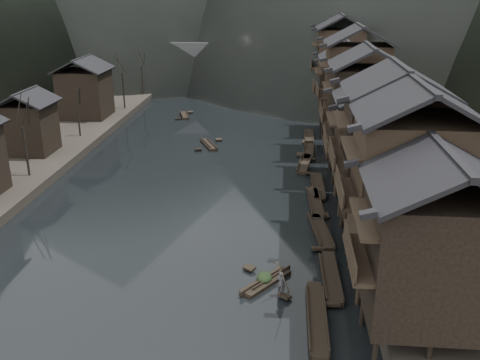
# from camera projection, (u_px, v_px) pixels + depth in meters

# --- Properties ---
(water) EXTENTS (300.00, 300.00, 0.00)m
(water) POSITION_uv_depth(u_px,v_px,m) (157.00, 268.00, 39.44)
(water) COLOR black
(water) RESTS_ON ground
(right_bank) EXTENTS (40.00, 200.00, 1.80)m
(right_bank) POSITION_uv_depth(u_px,v_px,m) (474.00, 128.00, 73.60)
(right_bank) COLOR #2D2823
(right_bank) RESTS_ON ground
(stilt_houses) EXTENTS (9.00, 67.60, 15.51)m
(stilt_houses) POSITION_uv_depth(u_px,v_px,m) (368.00, 100.00, 53.51)
(stilt_houses) COLOR black
(stilt_houses) RESTS_ON ground
(left_houses) EXTENTS (8.10, 53.20, 8.73)m
(left_houses) POSITION_uv_depth(u_px,v_px,m) (12.00, 121.00, 57.93)
(left_houses) COLOR black
(left_houses) RESTS_ON left_bank
(bare_trees) EXTENTS (3.97, 73.20, 7.94)m
(bare_trees) POSITION_uv_depth(u_px,v_px,m) (67.00, 101.00, 63.93)
(bare_trees) COLOR black
(bare_trees) RESTS_ON left_bank
(moored_sampans) EXTENTS (2.90, 49.43, 0.47)m
(moored_sampans) POSITION_uv_depth(u_px,v_px,m) (314.00, 195.00, 52.54)
(moored_sampans) COLOR black
(moored_sampans) RESTS_ON water
(midriver_boats) EXTENTS (8.75, 20.82, 0.44)m
(midriver_boats) POSITION_uv_depth(u_px,v_px,m) (196.00, 129.00, 75.97)
(midriver_boats) COLOR black
(midriver_boats) RESTS_ON water
(stone_bridge) EXTENTS (40.00, 6.00, 9.00)m
(stone_bridge) POSITION_uv_depth(u_px,v_px,m) (241.00, 62.00, 104.88)
(stone_bridge) COLOR #4C4C4F
(stone_bridge) RESTS_ON ground
(hero_sampan) EXTENTS (3.63, 4.48, 0.43)m
(hero_sampan) POSITION_uv_depth(u_px,v_px,m) (266.00, 282.00, 37.33)
(hero_sampan) COLOR black
(hero_sampan) RESTS_ON water
(cargo_heap) EXTENTS (1.09, 1.43, 0.65)m
(cargo_heap) POSITION_uv_depth(u_px,v_px,m) (264.00, 273.00, 37.32)
(cargo_heap) COLOR black
(cargo_heap) RESTS_ON hero_sampan
(boatman) EXTENTS (0.67, 0.52, 1.62)m
(boatman) POSITION_uv_depth(u_px,v_px,m) (281.00, 280.00, 35.59)
(boatman) COLOR #4D4D4F
(boatman) RESTS_ON hero_sampan
(bamboo_pole) EXTENTS (1.05, 1.90, 3.52)m
(bamboo_pole) POSITION_uv_depth(u_px,v_px,m) (285.00, 245.00, 34.67)
(bamboo_pole) COLOR #8C7A51
(bamboo_pole) RESTS_ON boatman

